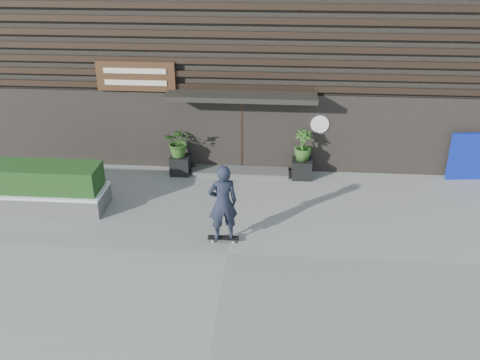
# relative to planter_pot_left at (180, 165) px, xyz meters

# --- Properties ---
(ground) EXTENTS (80.00, 80.00, 0.00)m
(ground) POSITION_rel_planter_pot_left_xyz_m (1.90, -4.40, -0.30)
(ground) COLOR gray
(ground) RESTS_ON ground
(entrance_step) EXTENTS (3.00, 0.80, 0.12)m
(entrance_step) POSITION_rel_planter_pot_left_xyz_m (1.90, 0.20, -0.24)
(entrance_step) COLOR #4D4D4A
(entrance_step) RESTS_ON ground
(planter_pot_left) EXTENTS (0.60, 0.60, 0.60)m
(planter_pot_left) POSITION_rel_planter_pot_left_xyz_m (0.00, 0.00, 0.00)
(planter_pot_left) COLOR black
(planter_pot_left) RESTS_ON ground
(bamboo_left) EXTENTS (0.86, 0.75, 0.96)m
(bamboo_left) POSITION_rel_planter_pot_left_xyz_m (0.00, 0.00, 0.78)
(bamboo_left) COLOR #2D591E
(bamboo_left) RESTS_ON planter_pot_left
(planter_pot_right) EXTENTS (0.60, 0.60, 0.60)m
(planter_pot_right) POSITION_rel_planter_pot_left_xyz_m (3.80, 0.00, 0.00)
(planter_pot_right) COLOR black
(planter_pot_right) RESTS_ON ground
(bamboo_right) EXTENTS (0.54, 0.54, 0.96)m
(bamboo_right) POSITION_rel_planter_pot_left_xyz_m (3.80, 0.00, 0.78)
(bamboo_right) COLOR #2D591E
(bamboo_right) RESTS_ON planter_pot_right
(raised_bed) EXTENTS (3.50, 1.20, 0.50)m
(raised_bed) POSITION_rel_planter_pot_left_xyz_m (-3.42, -2.46, -0.05)
(raised_bed) COLOR #51524F
(raised_bed) RESTS_ON ground
(snow_layer) EXTENTS (3.50, 1.20, 0.08)m
(snow_layer) POSITION_rel_planter_pot_left_xyz_m (-3.42, -2.46, 0.24)
(snow_layer) COLOR white
(snow_layer) RESTS_ON raised_bed
(hedge) EXTENTS (3.30, 1.00, 0.70)m
(hedge) POSITION_rel_planter_pot_left_xyz_m (-3.42, -2.46, 0.63)
(hedge) COLOR #193D16
(hedge) RESTS_ON snow_layer
(blue_tarp) EXTENTS (1.62, 0.29, 1.51)m
(blue_tarp) POSITION_rel_planter_pot_left_xyz_m (9.05, 0.30, 0.46)
(blue_tarp) COLOR #0C1C9C
(blue_tarp) RESTS_ON ground
(building) EXTENTS (18.00, 11.00, 8.00)m
(building) POSITION_rel_planter_pot_left_xyz_m (1.90, 5.56, 3.69)
(building) COLOR black
(building) RESTS_ON ground
(skateboarder) EXTENTS (0.82, 0.65, 2.07)m
(skateboarder) POSITION_rel_planter_pot_left_xyz_m (1.76, -3.83, 0.78)
(skateboarder) COLOR black
(skateboarder) RESTS_ON ground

